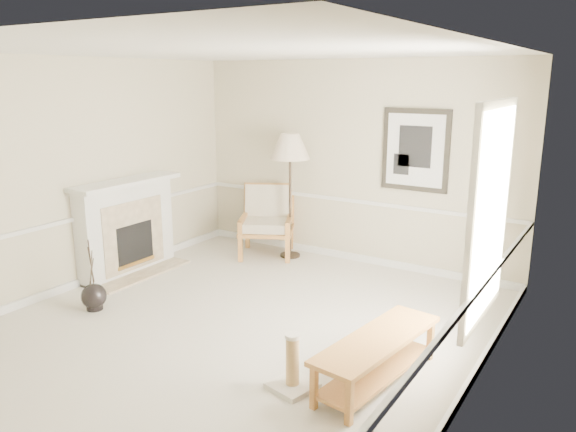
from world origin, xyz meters
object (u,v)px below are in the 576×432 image
(floor_vase, at_px, (94,297))
(floor_lamp, at_px, (290,150))
(scratching_post, at_px, (292,371))
(armchair, at_px, (267,217))
(bench, at_px, (377,352))

(floor_vase, height_order, floor_lamp, floor_lamp)
(floor_vase, height_order, scratching_post, floor_vase)
(floor_vase, distance_m, floor_lamp, 3.39)
(floor_vase, distance_m, scratching_post, 2.87)
(floor_vase, xyz_separation_m, armchair, (0.49, 2.90, 0.41))
(armchair, bearing_deg, floor_vase, -126.99)
(armchair, distance_m, floor_lamp, 1.13)
(floor_vase, height_order, bench, floor_vase)
(armchair, distance_m, bench, 3.97)
(floor_lamp, xyz_separation_m, bench, (2.56, -2.67, -1.33))
(floor_lamp, height_order, scratching_post, floor_lamp)
(armchair, bearing_deg, floor_lamp, -23.19)
(floor_vase, bearing_deg, scratching_post, -4.54)
(armchair, height_order, floor_lamp, floor_lamp)
(armchair, xyz_separation_m, scratching_post, (2.38, -3.13, -0.40))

